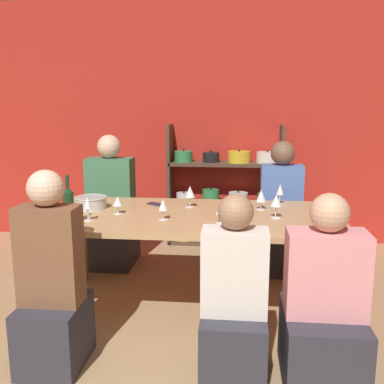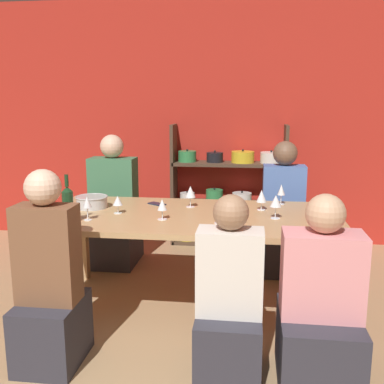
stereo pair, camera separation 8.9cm
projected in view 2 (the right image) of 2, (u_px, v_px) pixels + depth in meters
name	position (u px, v px, depth m)	size (l,w,h in m)	color
wall_back_red	(198.00, 123.00, 5.10)	(8.80, 0.06, 2.70)	red
shelf_unit	(230.00, 196.00, 5.01)	(1.26, 0.30, 1.34)	#4C3828
dining_table	(190.00, 224.00, 3.39)	(2.24, 1.09, 0.75)	tan
mixing_bowl	(92.00, 201.00, 3.57)	(0.26, 0.26, 0.09)	#B7BABC
wine_bottle_green	(68.00, 204.00, 3.09)	(0.08, 0.08, 0.35)	#19381E
wine_glass_white_a	(276.00, 202.00, 3.23)	(0.08, 0.08, 0.17)	white
wine_glass_empty_a	(281.00, 190.00, 3.68)	(0.06, 0.06, 0.17)	white
wine_glass_empty_b	(262.00, 196.00, 3.49)	(0.08, 0.08, 0.16)	white
wine_glass_empty_c	(118.00, 201.00, 3.38)	(0.08, 0.08, 0.14)	white
wine_glass_white_b	(321.00, 212.00, 2.91)	(0.07, 0.07, 0.18)	white
wine_glass_red_a	(190.00, 192.00, 3.58)	(0.08, 0.08, 0.17)	white
wine_glass_red_b	(162.00, 206.00, 3.20)	(0.07, 0.07, 0.15)	white
wine_glass_red_c	(87.00, 203.00, 3.18)	(0.06, 0.06, 0.17)	white
wine_glass_white_c	(219.00, 209.00, 3.10)	(0.07, 0.07, 0.15)	white
cell_phone	(157.00, 204.00, 3.70)	(0.16, 0.14, 0.01)	#1E2338
person_near_a	(229.00, 313.00, 2.56)	(0.37, 0.46, 1.09)	#2D2D38
person_far_a	(114.00, 217.00, 4.43)	(0.44, 0.55, 1.28)	#2D2D38
person_near_b	(319.00, 318.00, 2.51)	(0.44, 0.55, 1.10)	#2D2D38
person_far_b	(282.00, 224.00, 4.19)	(0.38, 0.48, 1.24)	#2D2D38
person_near_c	(50.00, 293.00, 2.70)	(0.36, 0.45, 1.21)	#2D2D38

